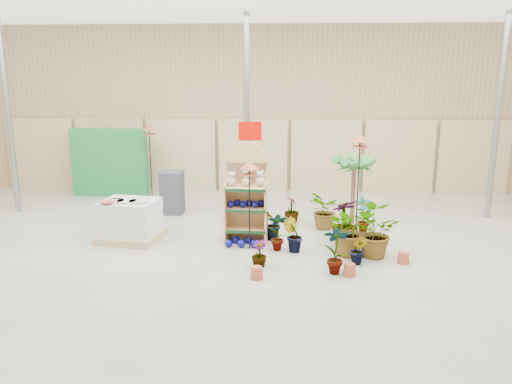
{
  "coord_description": "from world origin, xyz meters",
  "views": [
    {
      "loc": [
        0.75,
        -7.73,
        3.17
      ],
      "look_at": [
        0.3,
        1.5,
        1.0
      ],
      "focal_mm": 35.0,
      "sensor_mm": 36.0,
      "label": 1
    }
  ],
  "objects_px": {
    "pallet_stack": "(130,220)",
    "bird_table_front": "(249,168)",
    "potted_plant_2": "(350,229)",
    "display_shelf": "(246,196)"
  },
  "relations": [
    {
      "from": "pallet_stack",
      "to": "potted_plant_2",
      "type": "distance_m",
      "value": 4.24
    },
    {
      "from": "pallet_stack",
      "to": "bird_table_front",
      "type": "height_order",
      "value": "bird_table_front"
    },
    {
      "from": "display_shelf",
      "to": "pallet_stack",
      "type": "height_order",
      "value": "display_shelf"
    },
    {
      "from": "pallet_stack",
      "to": "bird_table_front",
      "type": "relative_size",
      "value": 0.76
    },
    {
      "from": "bird_table_front",
      "to": "potted_plant_2",
      "type": "relative_size",
      "value": 1.73
    },
    {
      "from": "pallet_stack",
      "to": "potted_plant_2",
      "type": "height_order",
      "value": "potted_plant_2"
    },
    {
      "from": "display_shelf",
      "to": "potted_plant_2",
      "type": "height_order",
      "value": "display_shelf"
    },
    {
      "from": "potted_plant_2",
      "to": "display_shelf",
      "type": "bearing_deg",
      "value": 158.43
    },
    {
      "from": "bird_table_front",
      "to": "pallet_stack",
      "type": "bearing_deg",
      "value": 170.46
    },
    {
      "from": "pallet_stack",
      "to": "potted_plant_2",
      "type": "bearing_deg",
      "value": 0.47
    }
  ]
}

